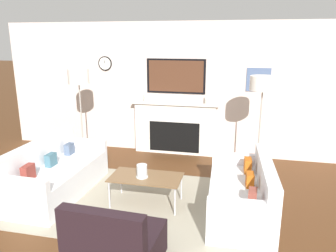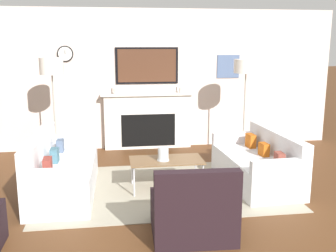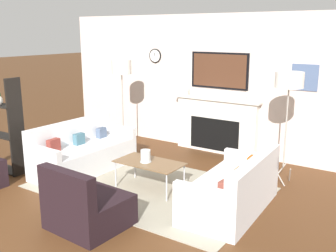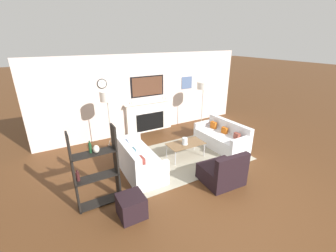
{
  "view_description": "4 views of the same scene",
  "coord_description": "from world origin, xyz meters",
  "px_view_note": "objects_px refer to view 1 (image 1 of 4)",
  "views": [
    {
      "loc": [
        1.32,
        -2.26,
        2.36
      ],
      "look_at": [
        0.22,
        2.61,
        1.03
      ],
      "focal_mm": 35.0,
      "sensor_mm": 36.0,
      "label": 1
    },
    {
      "loc": [
        -0.71,
        -3.34,
        2.05
      ],
      "look_at": [
        0.14,
        2.43,
        0.82
      ],
      "focal_mm": 42.0,
      "sensor_mm": 36.0,
      "label": 2
    },
    {
      "loc": [
        3.43,
        -2.6,
        2.37
      ],
      "look_at": [
        -0.08,
        2.62,
        0.84
      ],
      "focal_mm": 42.0,
      "sensor_mm": 36.0,
      "label": 3
    },
    {
      "loc": [
        -3.16,
        -2.72,
        3.17
      ],
      "look_at": [
        -0.15,
        2.6,
        0.77
      ],
      "focal_mm": 24.0,
      "sensor_mm": 36.0,
      "label": 4
    }
  ],
  "objects_px": {
    "coffee_table": "(146,179)",
    "hurricane_candle": "(142,172)",
    "armchair": "(115,247)",
    "couch_left": "(57,175)",
    "couch_right": "(243,195)",
    "floor_lamp_right": "(263,85)",
    "floor_lamp_left": "(79,78)"
  },
  "relations": [
    {
      "from": "coffee_table",
      "to": "hurricane_candle",
      "type": "height_order",
      "value": "hurricane_candle"
    },
    {
      "from": "coffee_table",
      "to": "armchair",
      "type": "bearing_deg",
      "value": -86.57
    },
    {
      "from": "armchair",
      "to": "hurricane_candle",
      "type": "height_order",
      "value": "armchair"
    },
    {
      "from": "couch_left",
      "to": "armchair",
      "type": "bearing_deg",
      "value": -43.04
    },
    {
      "from": "couch_right",
      "to": "floor_lamp_right",
      "type": "height_order",
      "value": "floor_lamp_right"
    },
    {
      "from": "coffee_table",
      "to": "floor_lamp_left",
      "type": "xyz_separation_m",
      "value": [
        -1.7,
        1.4,
        1.25
      ]
    },
    {
      "from": "floor_lamp_left",
      "to": "couch_left",
      "type": "bearing_deg",
      "value": -80.2
    },
    {
      "from": "couch_left",
      "to": "floor_lamp_left",
      "type": "distance_m",
      "value": 1.94
    },
    {
      "from": "couch_right",
      "to": "coffee_table",
      "type": "distance_m",
      "value": 1.38
    },
    {
      "from": "armchair",
      "to": "hurricane_candle",
      "type": "bearing_deg",
      "value": 95.55
    },
    {
      "from": "armchair",
      "to": "hurricane_candle",
      "type": "xyz_separation_m",
      "value": [
        -0.13,
        1.39,
        0.26
      ]
    },
    {
      "from": "floor_lamp_left",
      "to": "floor_lamp_right",
      "type": "xyz_separation_m",
      "value": [
        3.31,
        0.0,
        -0.03
      ]
    },
    {
      "from": "couch_left",
      "to": "floor_lamp_left",
      "type": "xyz_separation_m",
      "value": [
        -0.24,
        1.37,
        1.35
      ]
    },
    {
      "from": "coffee_table",
      "to": "floor_lamp_right",
      "type": "height_order",
      "value": "floor_lamp_right"
    },
    {
      "from": "couch_left",
      "to": "hurricane_candle",
      "type": "bearing_deg",
      "value": -2.26
    },
    {
      "from": "floor_lamp_right",
      "to": "couch_left",
      "type": "bearing_deg",
      "value": -156.02
    },
    {
      "from": "coffee_table",
      "to": "hurricane_candle",
      "type": "distance_m",
      "value": 0.13
    },
    {
      "from": "armchair",
      "to": "coffee_table",
      "type": "bearing_deg",
      "value": 93.43
    },
    {
      "from": "floor_lamp_left",
      "to": "floor_lamp_right",
      "type": "distance_m",
      "value": 3.31
    },
    {
      "from": "couch_right",
      "to": "hurricane_candle",
      "type": "xyz_separation_m",
      "value": [
        -1.43,
        -0.06,
        0.24
      ]
    },
    {
      "from": "floor_lamp_right",
      "to": "armchair",
      "type": "bearing_deg",
      "value": -118.54
    },
    {
      "from": "couch_right",
      "to": "coffee_table",
      "type": "xyz_separation_m",
      "value": [
        -1.38,
        -0.03,
        0.13
      ]
    },
    {
      "from": "couch_right",
      "to": "floor_lamp_left",
      "type": "height_order",
      "value": "floor_lamp_left"
    },
    {
      "from": "coffee_table",
      "to": "floor_lamp_right",
      "type": "relative_size",
      "value": 0.58
    },
    {
      "from": "couch_left",
      "to": "armchair",
      "type": "height_order",
      "value": "couch_left"
    },
    {
      "from": "coffee_table",
      "to": "couch_right",
      "type": "bearing_deg",
      "value": 1.35
    },
    {
      "from": "couch_left",
      "to": "coffee_table",
      "type": "xyz_separation_m",
      "value": [
        1.46,
        -0.03,
        0.1
      ]
    },
    {
      "from": "couch_right",
      "to": "coffee_table",
      "type": "relative_size",
      "value": 1.66
    },
    {
      "from": "couch_left",
      "to": "hurricane_candle",
      "type": "xyz_separation_m",
      "value": [
        1.41,
        -0.06,
        0.22
      ]
    },
    {
      "from": "couch_right",
      "to": "floor_lamp_right",
      "type": "xyz_separation_m",
      "value": [
        0.24,
        1.36,
        1.35
      ]
    },
    {
      "from": "couch_right",
      "to": "hurricane_candle",
      "type": "height_order",
      "value": "couch_right"
    },
    {
      "from": "couch_right",
      "to": "armchair",
      "type": "relative_size",
      "value": 1.88
    }
  ]
}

